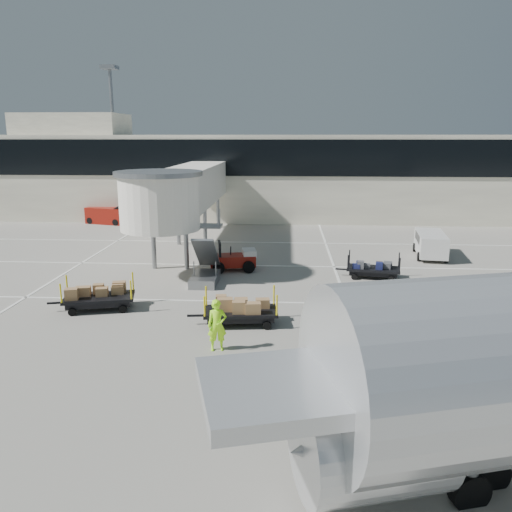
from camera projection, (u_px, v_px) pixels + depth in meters
The scene contains 11 objects.
ground at pixel (218, 316), 22.46m from camera, with size 140.00×140.00×0.00m, color gray.
lane_markings at pixel (228, 264), 31.55m from camera, with size 40.00×30.00×0.02m.
terminal at pixel (254, 174), 50.57m from camera, with size 64.00×12.11×15.20m.
jet_bridge at pixel (183, 191), 33.60m from camera, with size 5.70×20.40×6.03m.
baggage_tug at pixel (234, 260), 29.95m from camera, with size 2.91×2.16×1.78m.
suitcase_cart at pixel (375, 269), 28.33m from camera, with size 3.68×1.96×1.41m.
box_cart_near at pixel (240, 312), 21.33m from camera, with size 3.90×1.90×1.50m.
box_cart_far at pixel (99, 297), 23.18m from camera, with size 3.98×2.28×1.53m.
ground_worker at pixel (217, 325), 18.63m from camera, with size 0.72×0.47×1.98m, color #9CF519.
minivan at pixel (430, 242), 33.36m from camera, with size 2.35×4.44×1.61m.
belt_loader at pixel (107, 216), 46.02m from camera, with size 4.31×2.56×1.95m.
Camera 1 is at (3.02, -21.06, 7.87)m, focal length 35.00 mm.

